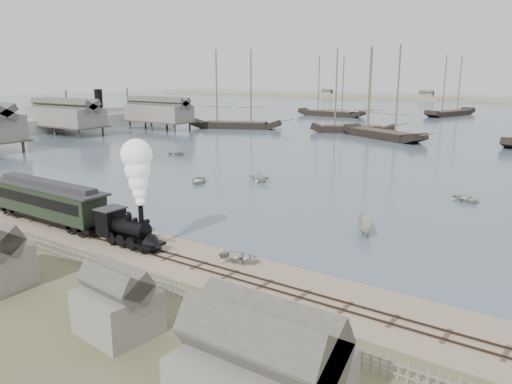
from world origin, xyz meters
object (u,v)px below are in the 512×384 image
Objects in this scene: passenger_coach at (49,200)px; beached_dinghy at (240,257)px; locomotive at (134,201)px; steamship at (99,108)px.

beached_dinghy is at bearing 6.82° from passenger_coach.
locomotive reaches higher than beached_dinghy.
locomotive is 100.88m from steamship.
passenger_coach is 0.33× the size of steamship.
beached_dinghy is at bearing -119.60° from steamship.
passenger_coach is at bearing 180.00° from locomotive.
beached_dinghy is (8.74, 2.50, -3.67)m from locomotive.
steamship is at bearing 139.18° from passenger_coach.
locomotive is 12.23m from passenger_coach.
passenger_coach is 91.44m from steamship.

